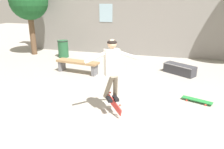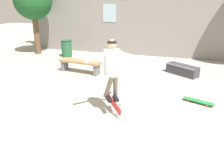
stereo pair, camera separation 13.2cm
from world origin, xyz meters
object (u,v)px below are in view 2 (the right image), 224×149
at_px(skate_ledge, 182,70).
at_px(skater, 112,65).
at_px(park_bench, 80,64).
at_px(trash_bin, 67,48).
at_px(skateboard_resting, 198,101).
at_px(skateboard_flipping, 113,102).
at_px(tree_left, 33,1).

height_order(skate_ledge, skater, skater).
height_order(park_bench, trash_bin, trash_bin).
bearing_deg(park_bench, skateboard_resting, -12.33).
bearing_deg(skater, park_bench, -175.46).
distance_m(trash_bin, skateboard_flipping, 6.38).
bearing_deg(skater, tree_left, -165.14).
relative_size(skate_ledge, skateboard_resting, 1.50).
xyz_separation_m(park_bench, skateboard_flipping, (2.22, -2.83, -0.04)).
distance_m(tree_left, trash_bin, 2.88).
bearing_deg(skater, trash_bin, -174.94).
height_order(trash_bin, skater, skater).
height_order(skater, skateboard_flipping, skater).
bearing_deg(tree_left, trash_bin, -5.21).
distance_m(trash_bin, skater, 6.44).
distance_m(park_bench, skateboard_resting, 4.61).
distance_m(tree_left, skate_ledge, 7.96).
bearing_deg(skater, skateboard_flipping, 116.07).
height_order(skater, skateboard_resting, skater).
relative_size(park_bench, trash_bin, 2.10).
xyz_separation_m(tree_left, trash_bin, (1.81, -0.16, -2.24)).
relative_size(tree_left, skate_ledge, 2.90).
xyz_separation_m(skateboard_flipping, skateboard_resting, (2.11, 1.27, -0.25)).
bearing_deg(trash_bin, skateboard_flipping, -51.55).
relative_size(tree_left, skateboard_flipping, 6.13).
bearing_deg(skateboard_resting, park_bench, -179.78).
xyz_separation_m(trash_bin, skateboard_flipping, (3.96, -4.99, -0.13)).
height_order(tree_left, skateboard_flipping, tree_left).
xyz_separation_m(trash_bin, skater, (3.95, -5.02, 0.85)).
bearing_deg(skate_ledge, skater, -80.73).
bearing_deg(trash_bin, skateboard_resting, -31.53).
distance_m(skate_ledge, skateboard_flipping, 4.10).
bearing_deg(skateboard_flipping, park_bench, 170.05).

